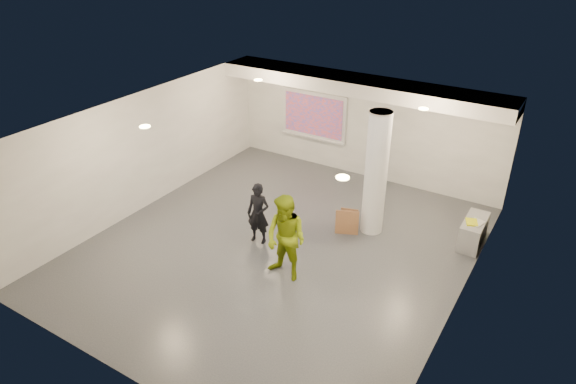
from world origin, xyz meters
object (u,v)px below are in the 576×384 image
Objects in this scene: column at (376,174)px; credenza at (473,232)px; projection_screen at (314,116)px; woman at (258,214)px; man at (286,238)px.

column is 2.75× the size of credenza.
woman is (1.06, -4.47, -0.80)m from projection_screen.
column is at bearing 79.78° from man.
man is (-3.01, -3.30, 0.62)m from credenza.
column is 2.60m from credenza.
woman is 1.51m from man.
woman reaches higher than credenza.
credenza is (5.32, -1.99, -1.21)m from projection_screen.
credenza is 0.75× the size of woman.
projection_screen is 5.80m from man.
projection_screen is at bearing 158.57° from credenza.
woman is at bearing -150.72° from credenza.
man is at bearing -106.64° from column.
man reaches higher than credenza.
column reaches higher than credenza.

